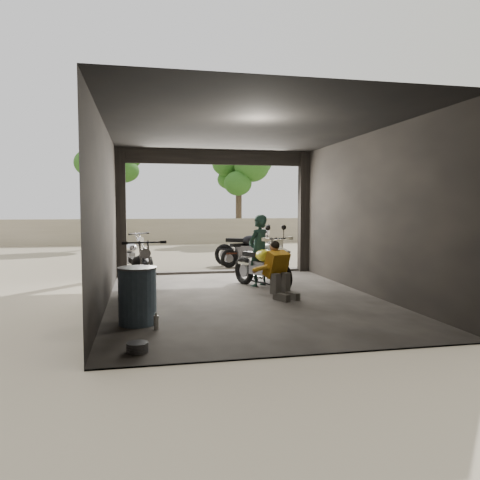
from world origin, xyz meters
name	(u,v)px	position (x,y,z in m)	size (l,w,h in m)	color
ground	(244,299)	(0.00, 0.00, 0.00)	(80.00, 80.00, 0.00)	#7A6D56
garage	(238,230)	(0.00, 0.55, 1.28)	(7.00, 7.13, 3.20)	#2D2B28
boundary_wall	(182,231)	(0.00, 14.00, 0.60)	(18.00, 0.30, 1.20)	gray
tree_left	(114,155)	(-3.00, 12.50, 3.99)	(2.20, 2.20, 5.60)	#382B1E
tree_right	(239,170)	(2.80, 14.00, 3.56)	(2.20, 2.20, 5.00)	#382B1E
main_bike	(262,262)	(0.61, 1.01, 0.57)	(0.70, 1.71, 1.14)	white
left_bike	(140,271)	(-1.93, 0.10, 0.58)	(0.70, 1.71, 1.16)	black
outside_bike_a	(126,253)	(-2.29, 4.02, 0.54)	(0.66, 1.61, 1.09)	black
outside_bike_b	(247,249)	(1.14, 4.75, 0.51)	(0.62, 1.51, 1.02)	#401A0F
outside_bike_c	(247,246)	(1.11, 4.58, 0.62)	(0.75, 1.83, 1.24)	black
rider	(259,251)	(0.61, 1.27, 0.79)	(0.58, 0.38, 1.58)	#152B25
mechanic	(280,272)	(0.66, -0.21, 0.53)	(0.54, 0.74, 1.07)	orange
stool	(263,261)	(0.91, 2.04, 0.48)	(0.40, 0.40, 0.55)	black
helmet	(266,251)	(0.97, 1.98, 0.72)	(0.35, 0.37, 0.33)	white
oil_drum	(137,297)	(-1.96, -1.63, 0.43)	(0.55, 0.55, 0.86)	#3C5266
sign_post	(335,210)	(3.66, 4.25, 1.65)	(0.81, 0.08, 2.44)	black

